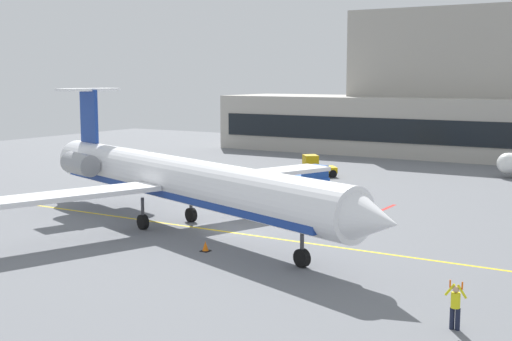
# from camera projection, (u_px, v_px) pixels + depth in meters

# --- Properties ---
(ground) EXTENTS (120.00, 120.00, 0.11)m
(ground) POSITION_uv_depth(u_px,v_px,m) (225.00, 231.00, 41.81)
(ground) COLOR slate
(terminal_building) EXTENTS (66.14, 13.09, 16.98)m
(terminal_building) POSITION_uv_depth(u_px,v_px,m) (486.00, 106.00, 78.47)
(terminal_building) COLOR #ADA89E
(terminal_building) RESTS_ON ground
(regional_jet) EXTENTS (32.57, 24.48, 8.28)m
(regional_jet) POSITION_uv_depth(u_px,v_px,m) (175.00, 179.00, 41.95)
(regional_jet) COLOR white
(regional_jet) RESTS_ON ground
(baggage_tug) EXTENTS (3.44, 3.37, 2.01)m
(baggage_tug) POSITION_uv_depth(u_px,v_px,m) (316.00, 167.00, 63.89)
(baggage_tug) COLOR #E5B20C
(baggage_tug) RESTS_ON ground
(belt_loader) EXTENTS (4.31, 2.97, 1.85)m
(belt_loader) POSITION_uv_depth(u_px,v_px,m) (309.00, 176.00, 58.05)
(belt_loader) COLOR #1E4CB2
(belt_loader) RESTS_ON ground
(marshaller) EXTENTS (0.83, 0.34, 1.82)m
(marshaller) POSITION_uv_depth(u_px,v_px,m) (455.00, 305.00, 25.22)
(marshaller) COLOR #191E33
(marshaller) RESTS_ON ground
(safety_cone_alpha) EXTENTS (0.47, 0.47, 0.55)m
(safety_cone_alpha) POSITION_uv_depth(u_px,v_px,m) (205.00, 247.00, 36.65)
(safety_cone_alpha) COLOR orange
(safety_cone_alpha) RESTS_ON ground
(safety_cone_bravo) EXTENTS (0.47, 0.47, 0.55)m
(safety_cone_bravo) POSITION_uv_depth(u_px,v_px,m) (252.00, 199.00, 50.84)
(safety_cone_bravo) COLOR orange
(safety_cone_bravo) RESTS_ON ground
(safety_cone_charlie) EXTENTS (0.47, 0.47, 0.55)m
(safety_cone_charlie) POSITION_uv_depth(u_px,v_px,m) (261.00, 210.00, 46.56)
(safety_cone_charlie) COLOR orange
(safety_cone_charlie) RESTS_ON ground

